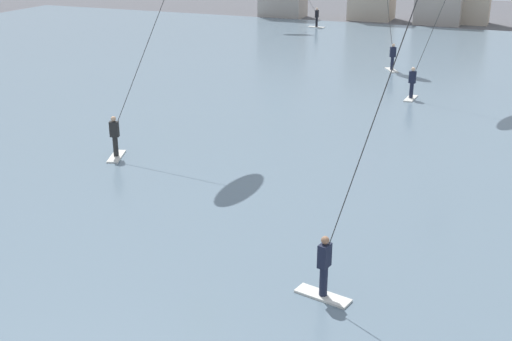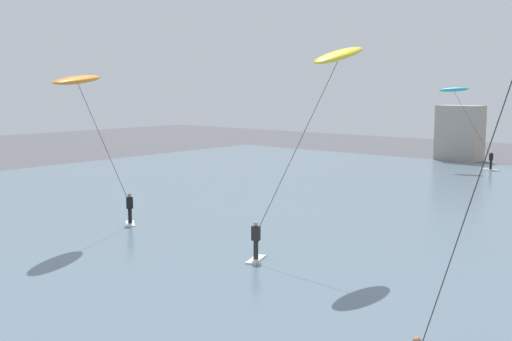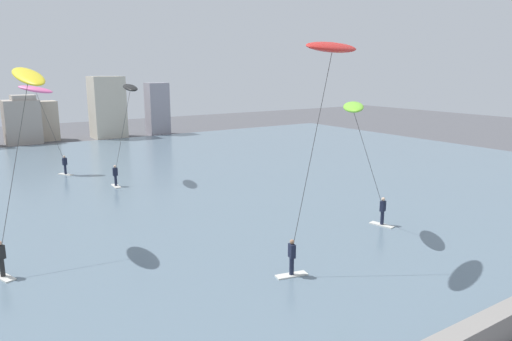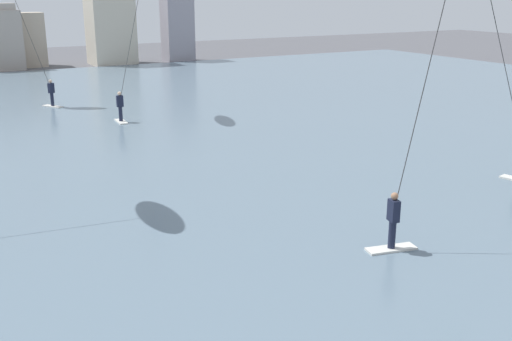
{
  "view_description": "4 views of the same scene",
  "coord_description": "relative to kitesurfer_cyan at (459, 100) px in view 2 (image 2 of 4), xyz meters",
  "views": [
    {
      "loc": [
        6.5,
        -2.43,
        8.74
      ],
      "look_at": [
        1.24,
        10.45,
        3.42
      ],
      "focal_mm": 46.21,
      "sensor_mm": 36.0,
      "label": 1
    },
    {
      "loc": [
        8.44,
        -1.11,
        7.22
      ],
      "look_at": [
        -2.97,
        12.33,
        4.82
      ],
      "focal_mm": 43.26,
      "sensor_mm": 36.0,
      "label": 2
    },
    {
      "loc": [
        -9.02,
        -3.82,
        8.8
      ],
      "look_at": [
        1.8,
        12.43,
        4.62
      ],
      "focal_mm": 33.13,
      "sensor_mm": 36.0,
      "label": 3
    },
    {
      "loc": [
        -7.96,
        -0.39,
        6.91
      ],
      "look_at": [
        -1.23,
        11.55,
        2.82
      ],
      "focal_mm": 42.56,
      "sensor_mm": 36.0,
      "label": 4
    }
  ],
  "objects": [
    {
      "name": "kitesurfer_cyan",
      "position": [
        0.0,
        0.0,
        0.0
      ],
      "size": [
        5.14,
        2.16,
        7.17
      ],
      "color": "silver",
      "rests_on": "water_bay"
    },
    {
      "name": "kitesurfer_orange",
      "position": [
        -3.87,
        -35.41,
        1.03
      ],
      "size": [
        2.92,
        5.61,
        7.79
      ],
      "color": "silver",
      "rests_on": "water_bay"
    },
    {
      "name": "kitesurfer_yellow",
      "position": [
        7.25,
        -30.96,
        1.85
      ],
      "size": [
        3.31,
        5.29,
        8.96
      ],
      "color": "silver",
      "rests_on": "water_bay"
    }
  ]
}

